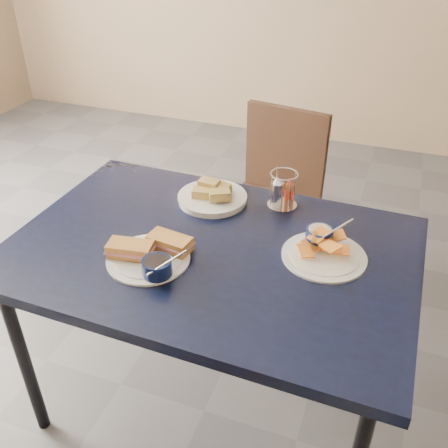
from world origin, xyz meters
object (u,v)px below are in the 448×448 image
(plantain_plate, at_px, (322,248))
(bread_basket, at_px, (213,196))
(condiment_caddy, at_px, (282,192))
(sandwich_plate, at_px, (151,254))
(chair_far, at_px, (273,186))
(dining_table, at_px, (211,261))

(plantain_plate, xyz_separation_m, bread_basket, (-0.45, 0.18, 0.00))
(bread_basket, height_order, condiment_caddy, condiment_caddy)
(sandwich_plate, height_order, condiment_caddy, condiment_caddy)
(chair_far, height_order, bread_basket, chair_far)
(chair_far, relative_size, sandwich_plate, 2.96)
(chair_far, distance_m, condiment_caddy, 0.66)
(dining_table, bearing_deg, bread_basket, 110.23)
(chair_far, xyz_separation_m, plantain_plate, (0.37, -0.81, 0.27))
(condiment_caddy, bearing_deg, plantain_plate, -50.59)
(dining_table, relative_size, sandwich_plate, 4.47)
(chair_far, xyz_separation_m, bread_basket, (-0.08, -0.62, 0.27))
(bread_basket, distance_m, condiment_caddy, 0.26)
(dining_table, height_order, plantain_plate, plantain_plate)
(dining_table, distance_m, bread_basket, 0.30)
(dining_table, relative_size, condiment_caddy, 9.77)
(condiment_caddy, bearing_deg, chair_far, 106.85)
(sandwich_plate, bearing_deg, condiment_caddy, 57.55)
(bread_basket, bearing_deg, chair_far, 82.93)
(dining_table, relative_size, chair_far, 1.51)
(bread_basket, bearing_deg, dining_table, -69.77)
(sandwich_plate, xyz_separation_m, condiment_caddy, (0.30, 0.47, 0.03))
(sandwich_plate, height_order, bread_basket, sandwich_plate)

